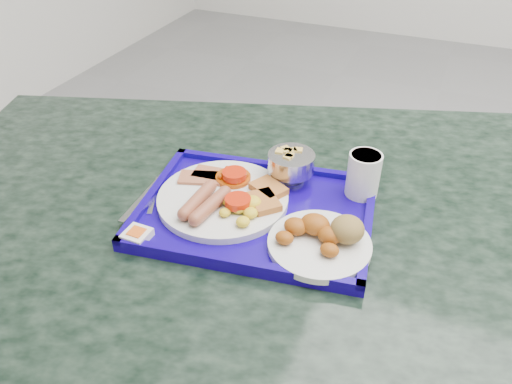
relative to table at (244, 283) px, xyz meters
The scene contains 9 objects.
table is the anchor object (origin of this frame).
tray 0.22m from the table, 28.39° to the right, with size 0.45×0.35×0.02m.
main_plate 0.23m from the table, 140.11° to the right, with size 0.24×0.24×0.04m.
bread_plate 0.30m from the table, 20.57° to the right, with size 0.17×0.17×0.06m.
fruit_bowl 0.28m from the table, 56.59° to the left, with size 0.09×0.09×0.06m.
juice_cup 0.35m from the table, 27.57° to the left, with size 0.06×0.06×0.08m.
spoon 0.26m from the table, behind, with size 0.08×0.15×0.01m.
knife 0.28m from the table, 162.01° to the right, with size 0.01×0.18×0.00m, color #B9B9BB.
jam_packet 0.30m from the table, 124.96° to the right, with size 0.04×0.04×0.02m.
Camera 1 is at (-0.62, -1.23, 1.36)m, focal length 35.00 mm.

